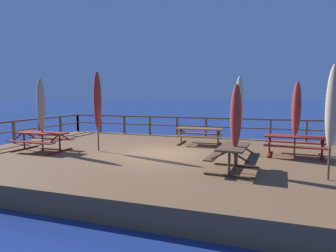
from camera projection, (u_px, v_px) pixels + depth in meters
ground_plane at (162, 168)px, 11.02m from camera, size 600.00×600.00×0.00m
wooden_deck at (162, 161)px, 10.99m from camera, size 15.26×10.11×0.60m
railing_waterside_far at (191, 123)px, 15.51m from camera, size 15.06×0.10×1.09m
railing_side_left at (14, 128)px, 13.22m from camera, size 0.10×9.91×1.09m
picnic_table_mid_left at (41, 137)px, 11.39m from camera, size 2.23×1.44×0.78m
picnic_table_back_left at (199, 132)px, 12.94m from camera, size 2.12×1.43×0.78m
picnic_table_front_right at (233, 153)px, 8.21m from camera, size 1.52×1.74×0.78m
picnic_table_mid_centre at (295, 141)px, 10.32m from camera, size 2.24×1.55×0.78m
patio_umbrella_tall_front at (41, 105)px, 11.21m from camera, size 0.32×0.32×2.97m
patio_umbrella_tall_mid_right at (97, 101)px, 11.19m from camera, size 0.32×0.32×3.22m
patio_umbrella_short_back at (236, 117)px, 8.04m from camera, size 0.32×0.32×2.58m
patio_umbrella_tall_mid_left at (296, 109)px, 10.22m from camera, size 0.32×0.32×2.78m
patio_umbrella_tall_back_right at (332, 107)px, 7.23m from camera, size 0.32×0.32×3.05m
patio_umbrella_short_front at (239, 105)px, 10.63m from camera, size 0.32×0.32×2.99m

